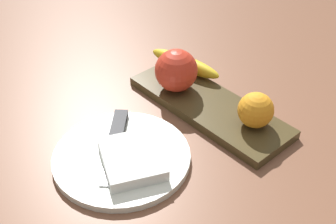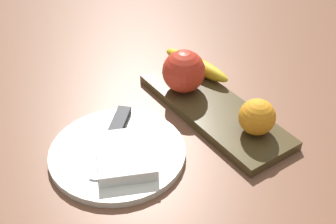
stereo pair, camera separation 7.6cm
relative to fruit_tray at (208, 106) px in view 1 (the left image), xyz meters
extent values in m
plane|color=brown|center=(-0.04, 0.02, -0.01)|extent=(2.40, 2.40, 0.00)
cube|color=#463A1F|center=(0.00, 0.00, 0.00)|extent=(0.33, 0.12, 0.02)
sphere|color=red|center=(-0.08, -0.01, 0.05)|extent=(0.08, 0.08, 0.08)
ellipsoid|color=yellow|center=(-0.11, 0.04, 0.03)|extent=(0.17, 0.06, 0.03)
sphere|color=orange|center=(0.10, 0.01, 0.04)|extent=(0.06, 0.06, 0.06)
cylinder|color=white|center=(0.00, -0.21, 0.00)|extent=(0.23, 0.23, 0.01)
cube|color=white|center=(0.03, -0.21, 0.01)|extent=(0.14, 0.13, 0.02)
cube|color=silver|center=(-0.01, -0.22, 0.00)|extent=(0.12, 0.12, 0.00)
cube|color=black|center=(-0.05, -0.17, 0.01)|extent=(0.08, 0.08, 0.01)
camera|label=1|loc=(0.45, -0.51, 0.51)|focal=47.18mm
camera|label=2|loc=(0.50, -0.45, 0.51)|focal=47.18mm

